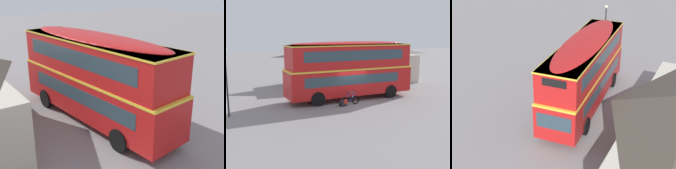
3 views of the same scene
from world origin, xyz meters
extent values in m
plane|color=gray|center=(0.00, 0.00, 0.00)|extent=(120.00, 120.00, 0.00)
cylinder|color=black|center=(3.53, 2.61, 0.55)|extent=(1.12, 0.36, 1.10)
cylinder|color=black|center=(3.69, 0.23, 0.55)|extent=(1.12, 0.36, 1.10)
cylinder|color=black|center=(-3.08, 2.15, 0.55)|extent=(1.12, 0.36, 1.10)
cylinder|color=black|center=(-2.92, -0.23, 0.55)|extent=(1.12, 0.36, 1.10)
cube|color=red|center=(0.30, 1.19, 1.52)|extent=(10.84, 3.24, 2.10)
cube|color=yellow|center=(0.30, 1.19, 2.60)|extent=(10.86, 3.26, 0.12)
cube|color=red|center=(0.30, 1.19, 3.58)|extent=(10.52, 3.16, 1.90)
ellipsoid|color=red|center=(0.30, 1.19, 4.61)|extent=(10.30, 3.10, 0.36)
cube|color=#2D424C|center=(5.62, 1.56, 1.77)|extent=(0.20, 2.05, 0.90)
cube|color=black|center=(5.48, 1.55, 4.10)|extent=(0.16, 1.38, 0.44)
cube|color=#2D424C|center=(0.19, -0.06, 1.82)|extent=(8.32, 0.62, 0.76)
cube|color=#2D424C|center=(0.39, -0.02, 3.73)|extent=(8.75, 0.65, 0.80)
cube|color=#2D424C|center=(0.02, 2.41, 1.82)|extent=(8.32, 0.62, 0.76)
cube|color=#2D424C|center=(0.22, 2.40, 3.73)|extent=(8.75, 0.65, 0.80)
cube|color=yellow|center=(0.30, 1.19, 4.49)|extent=(10.63, 3.25, 0.08)
torus|color=black|center=(-0.02, -0.70, 0.34)|extent=(0.68, 0.19, 0.68)
torus|color=black|center=(-1.03, -0.86, 0.34)|extent=(0.68, 0.19, 0.68)
cylinder|color=#B2B2B7|center=(-0.02, -0.70, 0.34)|extent=(0.07, 0.11, 0.05)
cylinder|color=#B2B2B7|center=(-1.03, -0.86, 0.34)|extent=(0.07, 0.11, 0.05)
cylinder|color=#234C99|center=(-0.29, -0.74, 0.63)|extent=(0.46, 0.11, 0.72)
cylinder|color=#234C99|center=(-0.36, -0.75, 0.97)|extent=(0.57, 0.13, 0.07)
cylinder|color=#234C99|center=(-0.57, -0.79, 0.61)|extent=(0.18, 0.06, 0.68)
cylinder|color=#234C99|center=(-0.77, -0.82, 0.31)|extent=(0.53, 0.11, 0.09)
cylinder|color=#234C99|center=(-0.84, -0.83, 0.64)|extent=(0.41, 0.09, 0.62)
cylinder|color=#234C99|center=(-0.05, -0.70, 0.66)|extent=(0.10, 0.05, 0.65)
cylinder|color=black|center=(-0.08, -0.71, 1.03)|extent=(0.10, 0.46, 0.03)
ellipsoid|color=black|center=(-0.66, -0.80, 0.98)|extent=(0.27, 0.14, 0.06)
cube|color=red|center=(-0.99, -1.02, 0.36)|extent=(0.30, 0.18, 0.32)
cylinder|color=#338CBF|center=(-0.29, -0.74, 0.63)|extent=(0.07, 0.07, 0.18)
cube|color=black|center=(-1.31, -0.95, 0.23)|extent=(0.25, 0.30, 0.47)
ellipsoid|color=black|center=(-1.31, -0.95, 0.47)|extent=(0.24, 0.29, 0.10)
cube|color=black|center=(-1.44, -0.96, 0.16)|extent=(0.06, 0.20, 0.16)
cylinder|color=black|center=(-1.18, -1.01, 0.23)|extent=(0.04, 0.04, 0.37)
cylinder|color=black|center=(-1.19, -0.86, 0.23)|extent=(0.04, 0.04, 0.37)
cylinder|color=green|center=(-1.86, -1.35, 0.10)|extent=(0.07, 0.07, 0.21)
cylinder|color=black|center=(-1.86, -1.35, 0.22)|extent=(0.04, 0.04, 0.03)
cube|color=#2D424C|center=(0.91, 5.64, 1.68)|extent=(1.10, 0.06, 0.90)
camera|label=1|loc=(-11.80, 9.15, 7.11)|focal=45.56mm
camera|label=2|loc=(-9.08, -20.26, 5.54)|focal=45.60mm
camera|label=3|loc=(19.01, 8.57, 11.93)|focal=53.53mm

